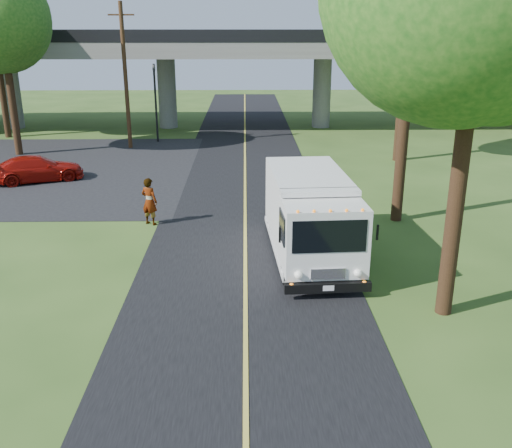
{
  "coord_description": "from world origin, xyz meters",
  "views": [
    {
      "loc": [
        0.02,
        -13.08,
        7.52
      ],
      "look_at": [
        0.35,
        3.97,
        1.6
      ],
      "focal_mm": 40.0,
      "sensor_mm": 36.0,
      "label": 1
    }
  ],
  "objects_px": {
    "traffic_signal": "(155,95)",
    "red_sedan": "(37,169)",
    "utility_pole": "(125,76)",
    "step_van": "(310,214)",
    "tree_right_far": "(413,11)",
    "pedestrian": "(149,201)",
    "tree_left_lot": "(3,19)"
  },
  "relations": [
    {
      "from": "traffic_signal",
      "to": "tree_right_far",
      "type": "bearing_deg",
      "value": -22.07
    },
    {
      "from": "traffic_signal",
      "to": "tree_right_far",
      "type": "distance_m",
      "value": 17.18
    },
    {
      "from": "traffic_signal",
      "to": "step_van",
      "type": "height_order",
      "value": "traffic_signal"
    },
    {
      "from": "tree_left_lot",
      "to": "pedestrian",
      "type": "bearing_deg",
      "value": -52.83
    },
    {
      "from": "step_van",
      "to": "tree_right_far",
      "type": "bearing_deg",
      "value": 61.21
    },
    {
      "from": "red_sedan",
      "to": "tree_right_far",
      "type": "bearing_deg",
      "value": -101.0
    },
    {
      "from": "tree_left_lot",
      "to": "tree_right_far",
      "type": "bearing_deg",
      "value": -4.97
    },
    {
      "from": "traffic_signal",
      "to": "utility_pole",
      "type": "bearing_deg",
      "value": -126.87
    },
    {
      "from": "utility_pole",
      "to": "step_van",
      "type": "relative_size",
      "value": 1.3
    },
    {
      "from": "tree_right_far",
      "to": "step_van",
      "type": "bearing_deg",
      "value": -115.46
    },
    {
      "from": "traffic_signal",
      "to": "pedestrian",
      "type": "xyz_separation_m",
      "value": [
        2.2,
        -17.35,
        -2.24
      ]
    },
    {
      "from": "red_sedan",
      "to": "utility_pole",
      "type": "bearing_deg",
      "value": -43.44
    },
    {
      "from": "utility_pole",
      "to": "traffic_signal",
      "type": "bearing_deg",
      "value": 53.13
    },
    {
      "from": "traffic_signal",
      "to": "pedestrian",
      "type": "relative_size",
      "value": 2.72
    },
    {
      "from": "utility_pole",
      "to": "step_van",
      "type": "height_order",
      "value": "utility_pole"
    },
    {
      "from": "utility_pole",
      "to": "red_sedan",
      "type": "distance_m",
      "value": 9.84
    },
    {
      "from": "traffic_signal",
      "to": "tree_left_lot",
      "type": "relative_size",
      "value": 0.5
    },
    {
      "from": "tree_right_far",
      "to": "tree_left_lot",
      "type": "bearing_deg",
      "value": 175.03
    },
    {
      "from": "tree_right_far",
      "to": "red_sedan",
      "type": "height_order",
      "value": "tree_right_far"
    },
    {
      "from": "tree_right_far",
      "to": "pedestrian",
      "type": "height_order",
      "value": "tree_right_far"
    },
    {
      "from": "pedestrian",
      "to": "step_van",
      "type": "bearing_deg",
      "value": 176.77
    },
    {
      "from": "utility_pole",
      "to": "pedestrian",
      "type": "height_order",
      "value": "utility_pole"
    },
    {
      "from": "red_sedan",
      "to": "pedestrian",
      "type": "xyz_separation_m",
      "value": [
        6.81,
        -6.89,
        0.3
      ]
    },
    {
      "from": "pedestrian",
      "to": "traffic_signal",
      "type": "bearing_deg",
      "value": -55.48
    },
    {
      "from": "tree_left_lot",
      "to": "step_van",
      "type": "height_order",
      "value": "tree_left_lot"
    },
    {
      "from": "traffic_signal",
      "to": "red_sedan",
      "type": "distance_m",
      "value": 11.71
    },
    {
      "from": "traffic_signal",
      "to": "pedestrian",
      "type": "distance_m",
      "value": 17.63
    },
    {
      "from": "tree_right_far",
      "to": "red_sedan",
      "type": "xyz_separation_m",
      "value": [
        -19.82,
        -4.29,
        -7.65
      ]
    },
    {
      "from": "tree_right_far",
      "to": "step_van",
      "type": "height_order",
      "value": "tree_right_far"
    },
    {
      "from": "tree_left_lot",
      "to": "step_van",
      "type": "relative_size",
      "value": 1.52
    },
    {
      "from": "tree_right_far",
      "to": "pedestrian",
      "type": "relative_size",
      "value": 5.75
    },
    {
      "from": "utility_pole",
      "to": "tree_left_lot",
      "type": "xyz_separation_m",
      "value": [
        -6.29,
        -2.16,
        3.31
      ]
    }
  ]
}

